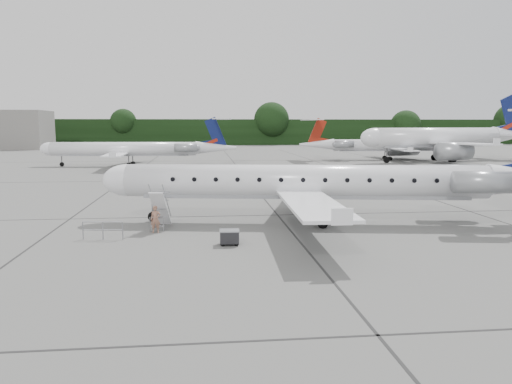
{
  "coord_description": "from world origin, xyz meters",
  "views": [
    {
      "loc": [
        -9.28,
        -27.74,
        6.32
      ],
      "look_at": [
        -6.12,
        1.81,
        2.3
      ],
      "focal_mm": 35.0,
      "sensor_mm": 36.0,
      "label": 1
    }
  ],
  "objects": [
    {
      "name": "bg_regional_left",
      "position": [
        -21.25,
        49.95,
        3.69
      ],
      "size": [
        29.86,
        22.7,
        7.39
      ],
      "primitive_type": null,
      "rotation": [
        0.0,
        0.0,
        -0.09
      ],
      "color": "white",
      "rests_on": "ground"
    },
    {
      "name": "airstair",
      "position": [
        -11.9,
        2.7,
        1.18
      ],
      "size": [
        1.17,
        2.25,
        2.36
      ],
      "primitive_type": null,
      "rotation": [
        0.0,
        0.0,
        -0.16
      ],
      "color": "white",
      "rests_on": "ground"
    },
    {
      "name": "bg_regional_right",
      "position": [
        25.03,
        59.51,
        3.7
      ],
      "size": [
        28.46,
        20.68,
        7.39
      ],
      "primitive_type": null,
      "rotation": [
        0.0,
        0.0,
        3.13
      ],
      "color": "white",
      "rests_on": "ground"
    },
    {
      "name": "safety_railing",
      "position": [
        -14.84,
        0.05,
        0.5
      ],
      "size": [
        2.2,
        0.32,
        1.0
      ],
      "primitive_type": null,
      "rotation": [
        0.0,
        0.0,
        -0.11
      ],
      "color": "gray",
      "rests_on": "ground"
    },
    {
      "name": "passenger",
      "position": [
        -12.09,
        1.49,
        0.81
      ],
      "size": [
        0.59,
        0.39,
        1.61
      ],
      "primitive_type": "imported",
      "rotation": [
        0.0,
        0.0,
        0.0
      ],
      "color": "#8F614E",
      "rests_on": "ground"
    },
    {
      "name": "baggage_cart",
      "position": [
        -7.93,
        -1.93,
        0.43
      ],
      "size": [
        1.02,
        0.84,
        0.86
      ],
      "primitive_type": null,
      "rotation": [
        0.0,
        0.0,
        -0.03
      ],
      "color": "black",
      "rests_on": "ground"
    },
    {
      "name": "ground",
      "position": [
        0.0,
        0.0,
        0.0
      ],
      "size": [
        320.0,
        320.0,
        0.0
      ],
      "primitive_type": "plane",
      "color": "#60605E",
      "rests_on": "ground"
    },
    {
      "name": "bg_narrowbody",
      "position": [
        30.98,
        54.83,
        5.79
      ],
      "size": [
        37.01,
        30.53,
        11.57
      ],
      "primitive_type": null,
      "rotation": [
        0.0,
        0.0,
        0.25
      ],
      "color": "white",
      "rests_on": "ground"
    },
    {
      "name": "treeline",
      "position": [
        0.0,
        130.0,
        4.0
      ],
      "size": [
        260.0,
        4.0,
        8.0
      ],
      "primitive_type": "cube",
      "color": "black",
      "rests_on": "ground"
    },
    {
      "name": "main_regional_jet",
      "position": [
        -2.8,
        3.47,
        3.77
      ],
      "size": [
        32.34,
        25.47,
        7.54
      ],
      "primitive_type": null,
      "rotation": [
        0.0,
        0.0,
        -0.16
      ],
      "color": "white",
      "rests_on": "ground"
    }
  ]
}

